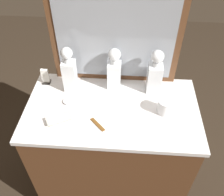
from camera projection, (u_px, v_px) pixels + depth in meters
ground_plane at (112, 181)px, 2.14m from camera, size 6.00×6.00×0.00m
dresser at (112, 151)px, 1.82m from camera, size 1.05×0.59×0.92m
dresser_mirror at (115, 29)px, 1.44m from camera, size 0.80×0.03×0.74m
crystal_decanter_far_left at (155, 75)px, 1.53m from camera, size 0.09×0.09×0.30m
crystal_decanter_left at (70, 74)px, 1.54m from camera, size 0.08×0.08×0.31m
crystal_decanter_center at (114, 72)px, 1.56m from camera, size 0.09×0.09×0.28m
crystal_tumbler_rear at (165, 107)px, 1.45m from camera, size 0.09×0.09×0.09m
silver_brush_right at (59, 118)px, 1.42m from camera, size 0.16×0.12×0.02m
porcelain_dish at (69, 101)px, 1.53m from camera, size 0.07×0.07×0.01m
tortoiseshell_comb at (98, 124)px, 1.40m from camera, size 0.09×0.10×0.01m
napkin_holder at (46, 77)px, 1.64m from camera, size 0.05×0.05×0.11m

